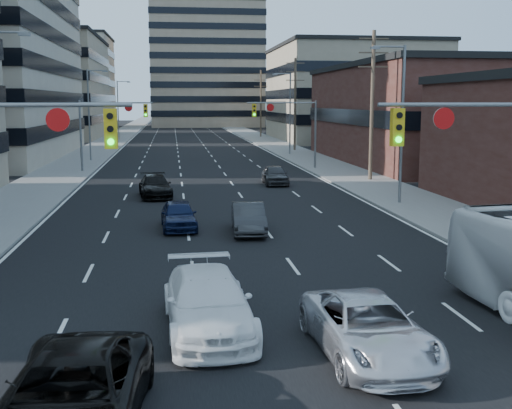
{
  "coord_description": "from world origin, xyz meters",
  "views": [
    {
      "loc": [
        -2.42,
        -10.13,
        5.89
      ],
      "look_at": [
        0.54,
        12.62,
        2.2
      ],
      "focal_mm": 45.0,
      "sensor_mm": 36.0,
      "label": 1
    }
  ],
  "objects_px": {
    "white_van": "(208,302)",
    "silver_suv": "(368,328)",
    "sedan_blue": "(179,215)",
    "black_pickup": "(72,397)"
  },
  "relations": [
    {
      "from": "white_van",
      "to": "silver_suv",
      "type": "distance_m",
      "value": 4.21
    },
    {
      "from": "sedan_blue",
      "to": "black_pickup",
      "type": "bearing_deg",
      "value": -98.91
    },
    {
      "from": "silver_suv",
      "to": "white_van",
      "type": "bearing_deg",
      "value": 146.31
    },
    {
      "from": "silver_suv",
      "to": "sedan_blue",
      "type": "height_order",
      "value": "silver_suv"
    },
    {
      "from": "black_pickup",
      "to": "sedan_blue",
      "type": "xyz_separation_m",
      "value": [
        2.07,
        18.65,
        -0.07
      ]
    },
    {
      "from": "black_pickup",
      "to": "white_van",
      "type": "relative_size",
      "value": 1.01
    },
    {
      "from": "white_van",
      "to": "silver_suv",
      "type": "xyz_separation_m",
      "value": [
        3.6,
        -2.17,
        -0.08
      ]
    },
    {
      "from": "white_van",
      "to": "sedan_blue",
      "type": "bearing_deg",
      "value": 89.7
    },
    {
      "from": "white_van",
      "to": "sedan_blue",
      "type": "xyz_separation_m",
      "value": [
        -0.6,
        13.65,
        -0.09
      ]
    },
    {
      "from": "sedan_blue",
      "to": "silver_suv",
      "type": "bearing_deg",
      "value": -77.69
    }
  ]
}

